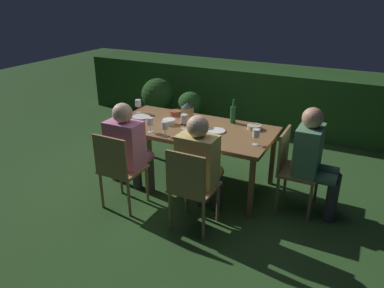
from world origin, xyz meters
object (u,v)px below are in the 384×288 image
(chair_side_left_b, at_px, (191,186))
(plate_b, at_px, (141,117))
(wine_glass_e, at_px, (150,122))
(wine_glass_b, at_px, (256,134))
(wine_glass_c, at_px, (165,126))
(bowl_olives, at_px, (176,113))
(lantern_centerpiece, at_px, (187,112))
(bowl_salad, at_px, (254,127))
(chair_side_left_a, at_px, (119,167))
(potted_plant_by_hedge, at_px, (158,97))
(person_in_mustard, at_px, (200,163))
(green_bottle_on_table, at_px, (233,114))
(potted_plant_corner, at_px, (190,110))
(person_in_green, at_px, (314,157))
(person_in_pink, at_px, (129,147))
(chair_head_far, at_px, (293,166))
(wine_glass_a, at_px, (184,119))
(wine_glass_d, at_px, (138,104))
(plate_a, at_px, (216,131))
(bowl_bread, at_px, (169,122))
(dining_table, at_px, (192,131))

(chair_side_left_b, distance_m, plate_b, 1.46)
(wine_glass_e, bearing_deg, wine_glass_b, 9.28)
(wine_glass_c, xyz_separation_m, bowl_olives, (-0.25, 0.68, -0.09))
(lantern_centerpiece, bearing_deg, wine_glass_c, -95.28)
(bowl_salad, bearing_deg, chair_side_left_a, -134.49)
(bowl_olives, bearing_deg, potted_plant_by_hedge, 130.11)
(person_in_mustard, xyz_separation_m, bowl_salad, (0.24, 0.92, 0.11))
(green_bottle_on_table, height_order, potted_plant_corner, green_bottle_on_table)
(person_in_green, bearing_deg, wine_glass_c, -165.60)
(green_bottle_on_table, xyz_separation_m, plate_b, (-1.09, -0.34, -0.10))
(wine_glass_e, xyz_separation_m, potted_plant_corner, (-0.46, 1.87, -0.46))
(bowl_salad, bearing_deg, person_in_pink, -139.99)
(person_in_green, distance_m, bowl_salad, 0.78)
(chair_head_far, height_order, bowl_salad, chair_head_far)
(potted_plant_by_hedge, bearing_deg, bowl_olives, -49.89)
(wine_glass_a, xyz_separation_m, potted_plant_corner, (-0.75, 1.60, -0.46))
(wine_glass_a, height_order, bowl_salad, wine_glass_a)
(chair_head_far, xyz_separation_m, wine_glass_d, (-2.06, 0.16, 0.36))
(person_in_pink, height_order, wine_glass_e, person_in_pink)
(plate_a, xyz_separation_m, bowl_olives, (-0.69, 0.29, 0.02))
(wine_glass_d, relative_size, bowl_bread, 1.12)
(chair_side_left_a, height_order, bowl_olives, chair_side_left_a)
(potted_plant_by_hedge, bearing_deg, lantern_centerpiece, -47.76)
(person_in_green, relative_size, potted_plant_by_hedge, 1.39)
(green_bottle_on_table, height_order, plate_b, green_bottle_on_table)
(wine_glass_b, xyz_separation_m, bowl_bread, (-1.11, 0.13, -0.09))
(dining_table, bearing_deg, potted_plant_corner, 118.03)
(bowl_bread, distance_m, potted_plant_by_hedge, 1.95)
(person_in_mustard, relative_size, green_bottle_on_table, 3.96)
(person_in_mustard, xyz_separation_m, chair_head_far, (0.77, 0.66, -0.15))
(person_in_mustard, xyz_separation_m, green_bottle_on_table, (-0.06, 1.01, 0.20))
(chair_side_left_a, xyz_separation_m, wine_glass_a, (0.37, 0.76, 0.36))
(dining_table, bearing_deg, bowl_olives, 143.03)
(plate_a, height_order, bowl_bread, bowl_bread)
(bowl_salad, bearing_deg, wine_glass_d, -176.39)
(wine_glass_e, xyz_separation_m, bowl_bread, (0.05, 0.32, -0.09))
(person_in_pink, xyz_separation_m, wine_glass_d, (-0.43, 0.82, 0.21))
(person_in_pink, xyz_separation_m, bowl_bread, (0.14, 0.62, 0.12))
(plate_b, bearing_deg, wine_glass_a, -8.96)
(plate_b, bearing_deg, wine_glass_d, 133.25)
(wine_glass_d, bearing_deg, dining_table, -10.71)
(wine_glass_d, distance_m, wine_glass_e, 0.74)
(wine_glass_b, distance_m, bowl_bread, 1.12)
(wine_glass_b, xyz_separation_m, bowl_salad, (-0.15, 0.43, -0.09))
(person_in_pink, height_order, wine_glass_a, person_in_pink)
(person_in_pink, xyz_separation_m, potted_plant_by_hedge, (-1.00, 2.19, -0.13))
(wine_glass_a, relative_size, plate_b, 0.76)
(lantern_centerpiece, relative_size, bowl_salad, 1.64)
(bowl_bread, bearing_deg, person_in_mustard, -41.00)
(dining_table, height_order, wine_glass_d, wine_glass_d)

